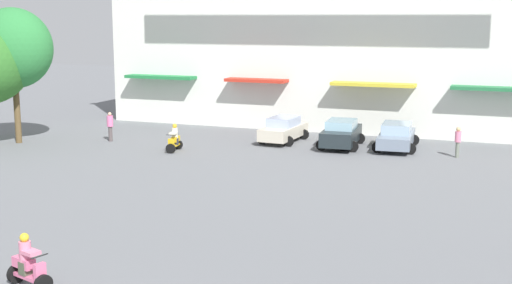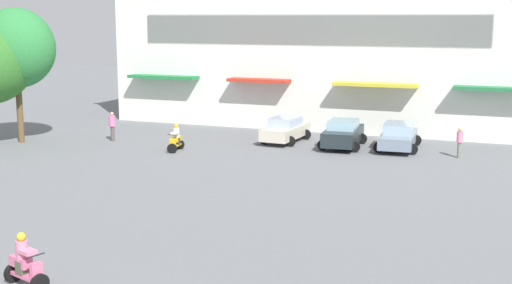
{
  "view_description": "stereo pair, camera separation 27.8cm",
  "coord_description": "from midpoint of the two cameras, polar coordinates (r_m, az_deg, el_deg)",
  "views": [
    {
      "loc": [
        8.12,
        -11.14,
        7.19
      ],
      "look_at": [
        -1.89,
        15.12,
        2.04
      ],
      "focal_mm": 47.86,
      "sensor_mm": 36.0,
      "label": 1
    },
    {
      "loc": [
        8.38,
        -11.04,
        7.19
      ],
      "look_at": [
        -1.89,
        15.12,
        2.04
      ],
      "focal_mm": 47.86,
      "sensor_mm": 36.0,
      "label": 2
    }
  ],
  "objects": [
    {
      "name": "scooter_rider_2",
      "position": [
        37.31,
        -7.05,
        0.15
      ],
      "size": [
        0.69,
        1.39,
        1.51
      ],
      "color": "black",
      "rests_on": "ground"
    },
    {
      "name": "parked_car_2",
      "position": [
        38.43,
        11.45,
        0.51
      ],
      "size": [
        2.57,
        4.6,
        1.44
      ],
      "color": "slate",
      "rests_on": "ground"
    },
    {
      "name": "pedestrian_1",
      "position": [
        40.88,
        -12.29,
        1.41
      ],
      "size": [
        0.44,
        0.44,
        1.72
      ],
      "color": "#54494A",
      "rests_on": "ground"
    },
    {
      "name": "plaza_tree_2",
      "position": [
        41.43,
        -19.82,
        7.37
      ],
      "size": [
        4.67,
        3.97,
        7.75
      ],
      "color": "brown",
      "rests_on": "ground"
    },
    {
      "name": "parked_car_1",
      "position": [
        38.49,
        6.93,
        0.72
      ],
      "size": [
        2.53,
        4.34,
        1.53
      ],
      "color": "#1F282C",
      "rests_on": "ground"
    },
    {
      "name": "scooter_rider_0",
      "position": [
        19.6,
        -18.9,
        -9.77
      ],
      "size": [
        1.47,
        0.9,
        1.52
      ],
      "color": "black",
      "rests_on": "ground"
    },
    {
      "name": "pedestrian_0",
      "position": [
        36.78,
        16.31,
        0.16
      ],
      "size": [
        0.34,
        0.34,
        1.6
      ],
      "color": "slate",
      "rests_on": "ground"
    },
    {
      "name": "ground_plane",
      "position": [
        26.46,
        1.9,
        -5.38
      ],
      "size": [
        128.0,
        128.0,
        0.0
      ],
      "primitive_type": "plane",
      "color": "slate"
    },
    {
      "name": "parked_car_0",
      "position": [
        39.82,
        2.12,
        1.06
      ],
      "size": [
        2.36,
        4.14,
        1.47
      ],
      "color": "beige",
      "rests_on": "ground"
    }
  ]
}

